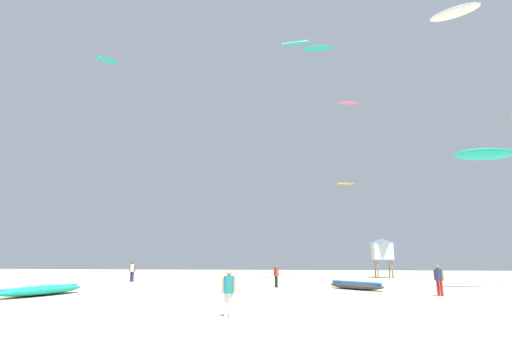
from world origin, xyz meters
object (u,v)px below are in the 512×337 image
(person_foreground, at_px, (229,289))
(kite_aloft_1, at_px, (485,154))
(kite_grounded_mid, at_px, (356,286))
(kite_aloft_3, at_px, (295,43))
(kite_grounded_near, at_px, (41,290))
(kite_aloft_4, at_px, (346,184))
(lifeguard_tower, at_px, (382,249))
(kite_aloft_5, at_px, (455,12))
(kite_aloft_7, at_px, (349,103))
(person_right, at_px, (132,270))
(kite_aloft_2, at_px, (318,48))
(person_left, at_px, (276,274))
(person_midground, at_px, (439,278))
(kite_aloft_6, at_px, (107,60))

(person_foreground, height_order, kite_aloft_1, kite_aloft_1)
(person_foreground, distance_m, kite_grounded_mid, 14.67)
(kite_aloft_1, xyz_separation_m, kite_aloft_3, (-13.23, 7.22, 13.99))
(kite_grounded_near, height_order, kite_aloft_4, kite_aloft_4)
(lifeguard_tower, relative_size, kite_aloft_5, 0.93)
(kite_aloft_3, distance_m, kite_aloft_7, 11.99)
(person_right, relative_size, kite_grounded_near, 0.31)
(person_foreground, distance_m, person_right, 23.50)
(kite_aloft_2, bearing_deg, lifeguard_tower, 37.46)
(kite_grounded_near, relative_size, lifeguard_tower, 1.35)
(kite_aloft_1, height_order, kite_aloft_5, kite_aloft_5)
(person_left, xyz_separation_m, person_right, (-13.35, 5.21, 0.12))
(lifeguard_tower, distance_m, kite_aloft_1, 17.87)
(person_left, xyz_separation_m, kite_aloft_2, (4.17, 10.39, 23.97))
(person_midground, distance_m, kite_aloft_7, 29.23)
(kite_grounded_mid, relative_size, kite_aloft_7, 1.61)
(kite_grounded_mid, height_order, kite_aloft_7, kite_aloft_7)
(person_foreground, bearing_deg, kite_aloft_7, 166.81)
(person_right, relative_size, kite_aloft_1, 0.42)
(kite_aloft_1, height_order, kite_aloft_7, kite_aloft_7)
(kite_aloft_2, bearing_deg, person_left, -111.89)
(kite_aloft_7, bearing_deg, kite_grounded_mid, -98.22)
(kite_aloft_6, bearing_deg, kite_aloft_4, 19.09)
(kite_aloft_4, xyz_separation_m, kite_aloft_6, (-30.03, -10.39, 14.70))
(person_right, xyz_separation_m, kite_aloft_3, (15.06, 1.08, 22.20))
(kite_aloft_2, bearing_deg, person_foreground, -101.01)
(kite_grounded_near, bearing_deg, kite_aloft_2, 47.30)
(kite_aloft_2, bearing_deg, kite_aloft_1, -46.44)
(person_right, bearing_deg, kite_grounded_near, -170.09)
(person_left, xyz_separation_m, kite_aloft_4, (7.88, 23.32, 10.96))
(person_midground, xyz_separation_m, kite_grounded_mid, (-4.09, 4.14, -0.73))
(kite_grounded_near, height_order, lifeguard_tower, lifeguard_tower)
(person_left, relative_size, kite_aloft_7, 0.61)
(person_left, bearing_deg, kite_aloft_4, -133.99)
(lifeguard_tower, distance_m, kite_aloft_7, 17.75)
(kite_aloft_1, bearing_deg, person_foreground, -138.84)
(kite_grounded_near, bearing_deg, lifeguard_tower, 44.92)
(kite_grounded_near, xyz_separation_m, kite_aloft_3, (14.45, 14.22, 22.91))
(person_foreground, distance_m, kite_aloft_4, 40.37)
(person_midground, distance_m, kite_grounded_near, 22.44)
(person_right, bearing_deg, kite_aloft_5, -83.27)
(person_midground, bearing_deg, kite_aloft_4, 46.27)
(person_foreground, xyz_separation_m, kite_aloft_5, (17.40, 19.54, 23.60))
(person_foreground, xyz_separation_m, kite_aloft_1, (15.63, 13.66, 8.27))
(person_foreground, distance_m, kite_grounded_near, 13.78)
(kite_aloft_4, bearing_deg, kite_aloft_6, -160.91)
(person_right, height_order, kite_aloft_7, kite_aloft_7)
(kite_grounded_mid, relative_size, kite_aloft_4, 1.62)
(kite_aloft_3, xyz_separation_m, kite_aloft_4, (6.16, 17.03, -11.35))
(kite_aloft_1, xyz_separation_m, kite_aloft_5, (1.77, 5.88, 15.34))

